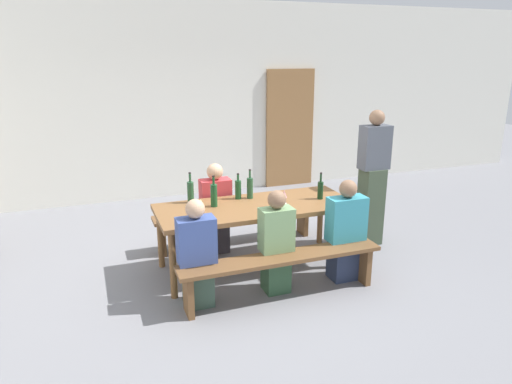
% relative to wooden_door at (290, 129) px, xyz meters
% --- Properties ---
extents(ground_plane, '(24.00, 24.00, 0.00)m').
position_rel_wooden_door_xyz_m(ground_plane, '(-1.79, -3.07, -1.05)').
color(ground_plane, slate).
extents(back_wall, '(14.00, 0.20, 3.20)m').
position_rel_wooden_door_xyz_m(back_wall, '(-1.79, 0.14, 0.55)').
color(back_wall, silver).
rests_on(back_wall, ground).
extents(wooden_door, '(0.90, 0.06, 2.10)m').
position_rel_wooden_door_xyz_m(wooden_door, '(0.00, 0.00, 0.00)').
color(wooden_door, olive).
rests_on(wooden_door, ground).
extents(tasting_table, '(2.20, 0.88, 0.75)m').
position_rel_wooden_door_xyz_m(tasting_table, '(-1.79, -3.07, -0.37)').
color(tasting_table, brown).
rests_on(tasting_table, ground).
extents(bench_near, '(2.10, 0.30, 0.45)m').
position_rel_wooden_door_xyz_m(bench_near, '(-1.79, -3.81, -0.69)').
color(bench_near, brown).
rests_on(bench_near, ground).
extents(bench_far, '(2.10, 0.30, 0.45)m').
position_rel_wooden_door_xyz_m(bench_far, '(-1.79, -2.33, -0.69)').
color(bench_far, brown).
rests_on(bench_far, ground).
extents(wine_bottle_0, '(0.07, 0.07, 0.31)m').
position_rel_wooden_door_xyz_m(wine_bottle_0, '(-1.01, -3.11, -0.19)').
color(wine_bottle_0, '#143319').
rests_on(wine_bottle_0, tasting_table).
extents(wine_bottle_1, '(0.07, 0.07, 0.34)m').
position_rel_wooden_door_xyz_m(wine_bottle_1, '(-1.77, -2.81, -0.17)').
color(wine_bottle_1, '#234C2D').
rests_on(wine_bottle_1, tasting_table).
extents(wine_bottle_2, '(0.07, 0.07, 0.35)m').
position_rel_wooden_door_xyz_m(wine_bottle_2, '(-2.45, -2.74, -0.17)').
color(wine_bottle_2, '#234C2D').
rests_on(wine_bottle_2, tasting_table).
extents(wine_bottle_3, '(0.07, 0.07, 0.30)m').
position_rel_wooden_door_xyz_m(wine_bottle_3, '(-1.90, -2.79, -0.18)').
color(wine_bottle_3, '#194723').
rests_on(wine_bottle_3, tasting_table).
extents(wine_bottle_4, '(0.07, 0.07, 0.35)m').
position_rel_wooden_door_xyz_m(wine_bottle_4, '(-2.24, -2.96, -0.17)').
color(wine_bottle_4, '#194723').
rests_on(wine_bottle_4, tasting_table).
extents(wine_glass_0, '(0.06, 0.06, 0.16)m').
position_rel_wooden_door_xyz_m(wine_glass_0, '(-1.47, -3.13, -0.19)').
color(wine_glass_0, silver).
rests_on(wine_glass_0, tasting_table).
extents(wine_glass_1, '(0.06, 0.06, 0.14)m').
position_rel_wooden_door_xyz_m(wine_glass_1, '(-2.41, -3.07, -0.20)').
color(wine_glass_1, silver).
rests_on(wine_glass_1, tasting_table).
extents(seated_guest_near_0, '(0.36, 0.24, 1.08)m').
position_rel_wooden_door_xyz_m(seated_guest_near_0, '(-2.61, -3.66, -0.54)').
color(seated_guest_near_0, '#3D5747').
rests_on(seated_guest_near_0, ground).
extents(seated_guest_near_1, '(0.33, 0.24, 1.08)m').
position_rel_wooden_door_xyz_m(seated_guest_near_1, '(-1.79, -3.66, -0.54)').
color(seated_guest_near_1, '#2E5035').
rests_on(seated_guest_near_1, ground).
extents(seated_guest_near_2, '(0.41, 0.24, 1.11)m').
position_rel_wooden_door_xyz_m(seated_guest_near_2, '(-0.99, -3.66, -0.53)').
color(seated_guest_near_2, '#28334F').
rests_on(seated_guest_near_2, ground).
extents(seated_guest_far_0, '(0.37, 0.24, 1.12)m').
position_rel_wooden_door_xyz_m(seated_guest_far_0, '(-2.09, -2.48, -0.52)').
color(seated_guest_far_0, '#3A343C').
rests_on(seated_guest_far_0, ground).
extents(standing_host, '(0.36, 0.24, 1.72)m').
position_rel_wooden_door_xyz_m(standing_host, '(-0.17, -2.91, -0.22)').
color(standing_host, '#3D4A37').
rests_on(standing_host, ground).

